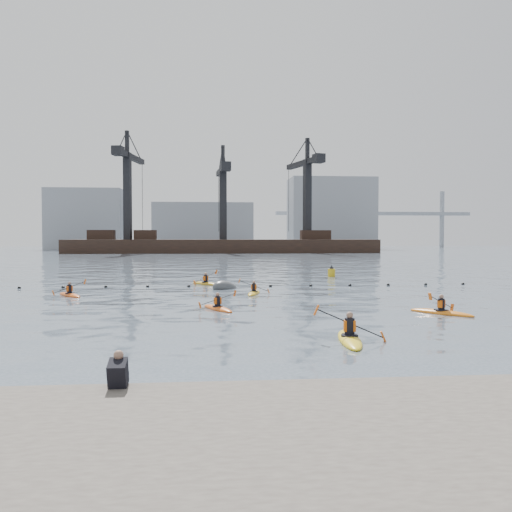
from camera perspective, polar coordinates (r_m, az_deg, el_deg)
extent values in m
plane|color=#3A4A54|center=(18.02, 6.66, -9.72)|extent=(400.00, 400.00, 0.00)
cube|color=#4C443D|center=(9.74, 18.24, -20.14)|extent=(18.00, 7.00, 1.00)
cube|color=black|center=(11.98, -14.33, -11.95)|extent=(0.38, 0.60, 0.67)
cube|color=black|center=(12.23, -14.16, -12.43)|extent=(0.34, 0.40, 0.24)
sphere|color=#8C6651|center=(11.99, -14.27, -10.07)|extent=(0.21, 0.21, 0.21)
sphere|color=black|center=(42.12, -23.66, -3.11)|extent=(0.24, 0.24, 0.24)
sphere|color=black|center=(41.42, -19.64, -3.14)|extent=(0.24, 0.24, 0.24)
sphere|color=black|center=(40.86, -15.53, -3.16)|extent=(0.24, 0.24, 0.24)
sphere|color=black|center=(40.39, -11.34, -3.19)|extent=(0.24, 0.24, 0.24)
sphere|color=black|center=(40.05, -7.09, -3.21)|extent=(0.24, 0.24, 0.24)
sphere|color=black|center=(39.88, -2.78, -3.22)|extent=(0.24, 0.24, 0.24)
sphere|color=black|center=(39.99, 1.54, -3.20)|extent=(0.24, 0.24, 0.24)
sphere|color=black|center=(40.42, 5.78, -3.16)|extent=(0.24, 0.24, 0.24)
sphere|color=black|center=(41.17, 9.86, -3.08)|extent=(0.24, 0.24, 0.24)
sphere|color=black|center=(42.20, 13.75, -2.99)|extent=(0.24, 0.24, 0.24)
sphere|color=black|center=(43.41, 17.43, -2.88)|extent=(0.24, 0.24, 0.24)
sphere|color=black|center=(44.72, 20.95, -2.78)|extent=(0.24, 0.24, 0.24)
cube|color=black|center=(127.36, -3.49, 0.73)|extent=(72.00, 12.00, 4.50)
cube|color=black|center=(129.59, -15.97, 2.16)|extent=(6.00, 3.00, 2.20)
cube|color=black|center=(128.09, -11.57, 2.20)|extent=(5.00, 3.00, 2.20)
cube|color=black|center=(129.83, 6.27, 2.23)|extent=(7.00, 3.00, 2.20)
cube|color=black|center=(128.94, -13.37, 6.15)|extent=(1.85, 1.85, 20.00)
cube|color=black|center=(132.51, -13.04, 10.12)|extent=(4.31, 17.93, 1.20)
cube|color=black|center=(124.07, -14.34, 10.67)|extent=(2.62, 2.94, 2.00)
cube|color=black|center=(130.45, -13.42, 11.63)|extent=(0.93, 0.93, 5.00)
cube|color=black|center=(127.57, -3.50, 5.57)|extent=(1.73, 1.73, 17.00)
cube|color=black|center=(130.53, -3.62, 8.97)|extent=(2.50, 15.05, 1.20)
cube|color=black|center=(123.14, -3.22, 9.39)|extent=(2.42, 2.78, 2.00)
cube|color=black|center=(128.73, -3.51, 10.46)|extent=(0.87, 0.87, 5.00)
cube|color=black|center=(129.76, 5.42, 5.94)|extent=(1.96, 1.96, 19.00)
cube|color=black|center=(132.96, 4.95, 9.71)|extent=(5.56, 16.73, 1.20)
cube|color=black|center=(125.38, 6.62, 10.17)|extent=(2.80, 3.08, 2.00)
cube|color=black|center=(131.13, 5.43, 11.18)|extent=(0.98, 0.98, 5.00)
cube|color=gray|center=(171.27, -17.41, 3.70)|extent=(22.00, 14.00, 18.00)
cube|color=gray|center=(167.31, -5.59, 3.14)|extent=(30.00, 14.00, 14.00)
cube|color=gray|center=(171.83, 7.90, 4.43)|extent=(26.00, 14.00, 22.00)
cube|color=gray|center=(196.41, 12.29, 4.39)|extent=(70.00, 2.00, 1.20)
cylinder|color=gray|center=(190.37, 5.07, 3.90)|extent=(1.60, 1.60, 20.00)
cylinder|color=gray|center=(205.19, 18.98, 3.66)|extent=(1.60, 1.60, 20.00)
ellipsoid|color=#D95514|center=(27.51, -4.06, -5.56)|extent=(1.80, 3.04, 0.31)
cylinder|color=black|center=(27.50, -4.06, -5.30)|extent=(0.76, 0.76, 0.06)
cylinder|color=black|center=(27.46, -4.06, -4.75)|extent=(0.29, 0.29, 0.50)
cube|color=#D5550B|center=(27.46, -4.06, -4.71)|extent=(0.40, 0.33, 0.32)
sphere|color=#8C6651|center=(27.43, -4.06, -4.06)|extent=(0.20, 0.20, 0.20)
cylinder|color=black|center=(27.45, -4.06, -4.55)|extent=(1.88, 0.86, 0.56)
cube|color=#D85914|center=(27.09, -5.93, -5.17)|extent=(0.17, 0.17, 0.33)
cube|color=#D85914|center=(27.85, -2.24, -3.95)|extent=(0.17, 0.17, 0.33)
ellipsoid|color=yellow|center=(19.53, 9.82, -8.68)|extent=(1.23, 3.73, 0.37)
cylinder|color=black|center=(19.50, 9.82, -8.25)|extent=(0.78, 0.78, 0.07)
cylinder|color=black|center=(19.45, 9.83, -7.32)|extent=(0.34, 0.34, 0.60)
cube|color=#D5550B|center=(19.44, 9.83, -7.26)|extent=(0.44, 0.31, 0.39)
sphere|color=#8C6651|center=(19.39, 9.84, -6.15)|extent=(0.24, 0.24, 0.24)
cylinder|color=black|center=(19.43, 9.83, -6.99)|extent=(2.32, 0.36, 1.02)
cube|color=#D85914|center=(19.26, 6.37, -5.68)|extent=(0.23, 0.19, 0.38)
cube|color=#D85914|center=(19.68, 13.23, -8.25)|extent=(0.23, 0.19, 0.38)
ellipsoid|color=#D85214|center=(35.69, -19.04, -3.93)|extent=(2.25, 2.93, 0.31)
cylinder|color=black|center=(35.68, -19.04, -3.72)|extent=(0.81, 0.81, 0.06)
cylinder|color=black|center=(35.65, -19.04, -3.29)|extent=(0.29, 0.29, 0.51)
cube|color=#D5550B|center=(35.65, -19.04, -3.26)|extent=(0.41, 0.37, 0.33)
sphere|color=#8C6651|center=(35.62, -19.05, -2.74)|extent=(0.20, 0.20, 0.20)
cylinder|color=black|center=(35.64, -19.04, -3.13)|extent=(1.72, 1.17, 0.68)
cube|color=#D85914|center=(35.35, -20.56, -3.68)|extent=(0.20, 0.19, 0.33)
cube|color=#D85914|center=(35.97, -17.56, -2.59)|extent=(0.20, 0.19, 0.33)
ellipsoid|color=gold|center=(34.95, -0.22, -3.94)|extent=(1.32, 3.04, 0.30)
cylinder|color=black|center=(34.94, -0.22, -3.74)|extent=(0.68, 0.68, 0.06)
cylinder|color=black|center=(34.91, -0.22, -3.32)|extent=(0.28, 0.28, 0.48)
cube|color=#D5550B|center=(34.91, -0.22, -3.29)|extent=(0.38, 0.28, 0.32)
sphere|color=#8C6651|center=(34.88, -0.22, -2.78)|extent=(0.20, 0.20, 0.20)
cylinder|color=black|center=(34.90, -0.22, -3.17)|extent=(1.89, 0.51, 0.72)
cube|color=#D85914|center=(35.05, -1.76, -2.62)|extent=(0.18, 0.16, 0.31)
cube|color=#D85914|center=(34.79, 1.32, -3.71)|extent=(0.18, 0.16, 0.31)
ellipsoid|color=orange|center=(27.36, 18.92, -5.70)|extent=(2.54, 3.01, 0.33)
cylinder|color=black|center=(27.34, 18.92, -5.42)|extent=(0.87, 0.87, 0.06)
cylinder|color=black|center=(27.31, 18.93, -4.82)|extent=(0.31, 0.31, 0.54)
cube|color=#D5550B|center=(27.31, 18.93, -4.78)|extent=(0.43, 0.41, 0.35)
sphere|color=#8C6651|center=(27.27, 18.94, -4.07)|extent=(0.22, 0.22, 0.22)
cylinder|color=black|center=(27.30, 18.93, -4.61)|extent=(1.72, 1.34, 0.79)
cube|color=#D85914|center=(28.26, 19.94, -5.11)|extent=(0.22, 0.21, 0.35)
cube|color=#D85914|center=(26.34, 17.86, -4.07)|extent=(0.22, 0.21, 0.35)
ellipsoid|color=#C18F16|center=(42.06, -5.32, -2.94)|extent=(2.51, 3.00, 0.33)
cylinder|color=black|center=(42.05, -5.32, -2.76)|extent=(0.86, 0.86, 0.06)
cylinder|color=black|center=(42.03, -5.32, -2.37)|extent=(0.31, 0.31, 0.53)
cube|color=#D5550B|center=(42.03, -5.32, -2.34)|extent=(0.43, 0.40, 0.35)
sphere|color=#8C6651|center=(42.00, -5.33, -1.88)|extent=(0.21, 0.21, 0.21)
cylinder|color=black|center=(42.02, -5.32, -2.23)|extent=(1.71, 1.32, 0.79)
cube|color=#D85914|center=(41.43, -6.47, -2.78)|extent=(0.22, 0.21, 0.34)
cube|color=#D85914|center=(42.63, -4.21, -1.69)|extent=(0.22, 0.21, 0.34)
ellipsoid|color=#373A3C|center=(38.55, -3.28, -3.44)|extent=(2.60, 2.68, 1.56)
cylinder|color=gold|center=(50.58, 7.95, -1.84)|extent=(0.67, 0.67, 0.86)
cone|color=black|center=(50.54, 7.95, -1.13)|extent=(0.42, 0.42, 0.33)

